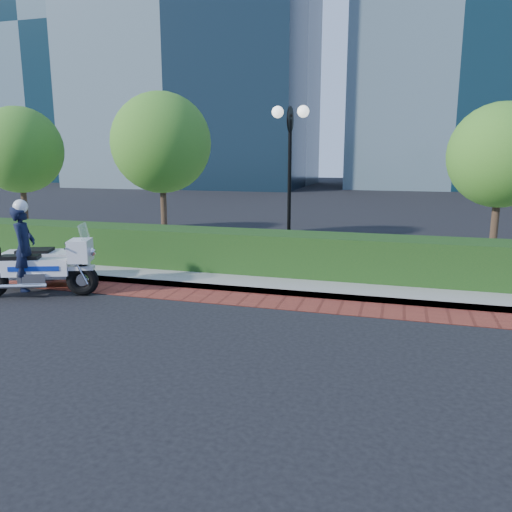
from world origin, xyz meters
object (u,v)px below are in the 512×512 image
(tree_a, at_px, (19,150))
(police_motorcycle, at_px, (37,261))
(tree_b, at_px, (161,143))
(tree_c, at_px, (501,155))
(lamppost, at_px, (290,159))

(tree_a, height_order, police_motorcycle, tree_a)
(tree_b, bearing_deg, tree_c, -0.00)
(lamppost, height_order, tree_b, tree_b)
(lamppost, relative_size, tree_b, 0.86)
(tree_b, height_order, tree_c, tree_b)
(police_motorcycle, bearing_deg, tree_a, 111.36)
(tree_a, bearing_deg, police_motorcycle, -47.87)
(tree_a, relative_size, tree_c, 1.06)
(police_motorcycle, bearing_deg, tree_b, 66.01)
(tree_b, bearing_deg, tree_a, 180.00)
(lamppost, relative_size, police_motorcycle, 1.56)
(tree_a, xyz_separation_m, tree_b, (5.50, 0.00, 0.21))
(lamppost, xyz_separation_m, police_motorcycle, (-4.82, -4.42, -2.23))
(lamppost, bearing_deg, tree_b, 163.89)
(tree_b, height_order, police_motorcycle, tree_b)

